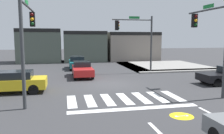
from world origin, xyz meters
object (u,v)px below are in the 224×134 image
Objects in this scene: car_teal at (77,62)px; car_yellow at (10,82)px; traffic_signal_northeast at (137,34)px; car_red at (82,69)px; traffic_signal_southwest at (27,30)px; traffic_signal_southeast at (211,31)px.

car_yellow is at bearing -23.70° from car_teal.
traffic_signal_northeast reaches higher than car_red.
traffic_signal_southwest is 4.07m from car_yellow.
car_teal is at bearing -113.70° from car_yellow.
traffic_signal_southeast reaches higher than car_red.
traffic_signal_northeast is 13.10m from car_yellow.
car_yellow is 7.47m from car_red.
traffic_signal_northeast is at bearing 102.62° from car_red.
traffic_signal_southeast is 11.22m from traffic_signal_southwest.
traffic_signal_northeast is 1.29× the size of car_teal.
car_red is (-7.59, 8.02, -3.30)m from traffic_signal_southeast.
traffic_signal_northeast is 12.72m from traffic_signal_southwest.
traffic_signal_southeast is 16.13m from car_teal.
traffic_signal_northeast reaches higher than car_yellow.
traffic_signal_northeast is at bearing -46.84° from traffic_signal_southwest.
traffic_signal_northeast is 1.24× the size of car_yellow.
car_yellow is 1.09× the size of car_red.
car_teal reaches higher than car_red.
car_yellow is 1.04× the size of car_teal.
car_teal reaches higher than car_yellow.
car_yellow reaches higher than car_red.
car_red is at bearing 1.61° from car_teal.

